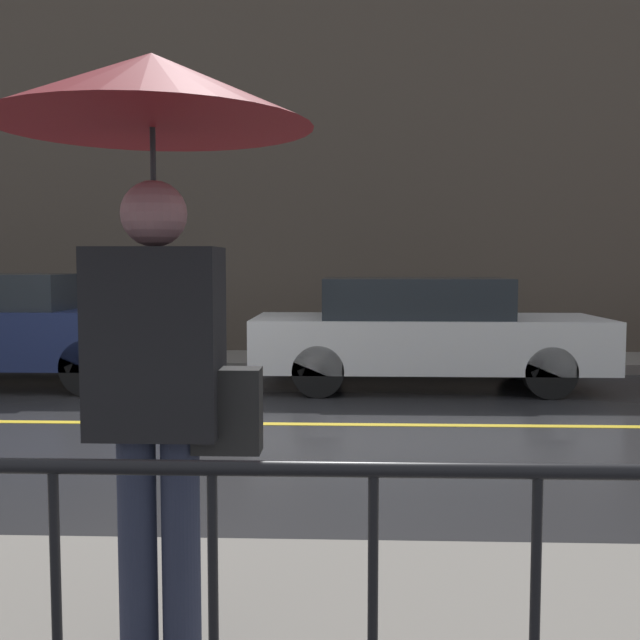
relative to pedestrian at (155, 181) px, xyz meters
name	(u,v)px	position (x,y,z in m)	size (l,w,h in m)	color
ground_plane	(136,423)	(-1.45, 4.71, -1.87)	(80.00, 80.00, 0.00)	#262628
sidewalk_far	(213,361)	(-1.45, 8.99, -1.80)	(28.00, 1.62, 0.14)	slate
lane_marking	(136,423)	(-1.45, 4.71, -1.87)	(25.20, 0.12, 0.01)	gold
building_storefront	(221,172)	(-1.45, 9.95, 1.24)	(28.00, 0.30, 6.23)	#4C4238
pedestrian	(155,181)	(0.00, 0.00, 0.00)	(1.11, 1.11, 2.16)	#23283D
car_white	(423,332)	(1.63, 7.00, -1.15)	(4.41, 1.71, 1.41)	silver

